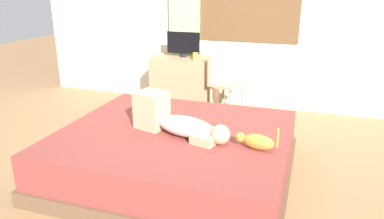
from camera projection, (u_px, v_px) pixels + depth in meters
ground_plane at (191, 174)px, 3.46m from camera, size 16.00×16.00×0.00m
back_wall_with_window at (244, 4)px, 5.05m from camera, size 6.40×0.14×2.90m
bed at (175, 153)px, 3.39m from camera, size 2.10×1.86×0.45m
person_lying at (177, 121)px, 3.22m from camera, size 0.94×0.45×0.34m
cat at (256, 141)px, 2.93m from camera, size 0.36×0.15×0.21m
desk at (185, 82)px, 5.27m from camera, size 0.90×0.56×0.74m
tv_monitor at (183, 44)px, 5.09m from camera, size 0.48×0.10×0.35m
cup at (195, 56)px, 4.95m from camera, size 0.08×0.08×0.09m
chair_by_desk at (223, 80)px, 4.83m from camera, size 0.48×0.48×0.86m
curtain_left at (184, 12)px, 5.23m from camera, size 0.44×0.06×2.68m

